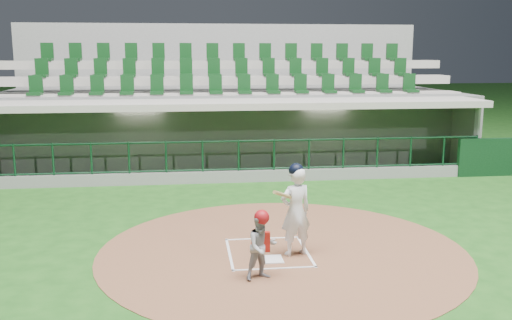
# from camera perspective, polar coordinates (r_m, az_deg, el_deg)

# --- Properties ---
(ground) EXTENTS (120.00, 120.00, 0.00)m
(ground) POSITION_cam_1_polar(r_m,az_deg,el_deg) (11.49, 1.00, -8.79)
(ground) COLOR #194914
(ground) RESTS_ON ground
(dirt_circle) EXTENTS (7.20, 7.20, 0.01)m
(dirt_circle) POSITION_cam_1_polar(r_m,az_deg,el_deg) (11.34, 2.67, -9.03)
(dirt_circle) COLOR brown
(dirt_circle) RESTS_ON ground
(home_plate) EXTENTS (0.43, 0.43, 0.02)m
(home_plate) POSITION_cam_1_polar(r_m,az_deg,el_deg) (10.83, 1.52, -9.90)
(home_plate) COLOR white
(home_plate) RESTS_ON dirt_circle
(batter_box_chalk) EXTENTS (1.55, 1.80, 0.01)m
(batter_box_chalk) POSITION_cam_1_polar(r_m,az_deg,el_deg) (11.20, 1.22, -9.22)
(batter_box_chalk) COLOR white
(batter_box_chalk) RESTS_ON ground
(dugout_structure) EXTENTS (16.40, 3.70, 3.00)m
(dugout_structure) POSITION_cam_1_polar(r_m,az_deg,el_deg) (18.83, -2.16, 1.89)
(dugout_structure) COLOR slate
(dugout_structure) RESTS_ON ground
(seating_deck) EXTENTS (17.00, 6.72, 5.15)m
(seating_deck) POSITION_cam_1_polar(r_m,az_deg,el_deg) (21.82, -2.95, 4.31)
(seating_deck) COLOR slate
(seating_deck) RESTS_ON ground
(batter) EXTENTS (0.90, 0.93, 1.79)m
(batter) POSITION_cam_1_polar(r_m,az_deg,el_deg) (10.85, 3.98, -4.96)
(batter) COLOR white
(batter) RESTS_ON dirt_circle
(catcher) EXTENTS (0.67, 0.59, 1.22)m
(catcher) POSITION_cam_1_polar(r_m,az_deg,el_deg) (9.78, 0.57, -8.49)
(catcher) COLOR #97979C
(catcher) RESTS_ON dirt_circle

